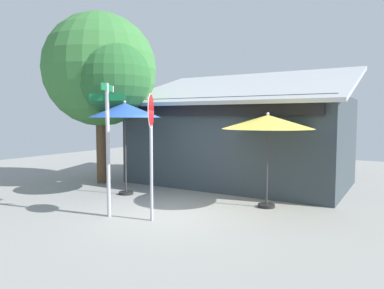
% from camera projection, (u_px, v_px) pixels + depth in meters
% --- Properties ---
extents(ground_plane, '(28.00, 28.00, 0.10)m').
position_uv_depth(ground_plane, '(168.00, 213.00, 8.88)').
color(ground_plane, gray).
extents(cafe_building, '(7.72, 4.76, 4.15)m').
position_uv_depth(cafe_building, '(239.00, 139.00, 12.67)').
color(cafe_building, '#333D42').
rests_on(cafe_building, ground).
extents(street_sign_post, '(0.77, 0.83, 3.14)m').
position_uv_depth(street_sign_post, '(108.00, 136.00, 8.27)').
color(street_sign_post, '#A8AAB2').
rests_on(street_sign_post, ground).
extents(stop_sign, '(0.38, 0.69, 2.89)m').
position_uv_depth(stop_sign, '(151.00, 132.00, 7.93)').
color(stop_sign, '#A8AAB2').
rests_on(stop_sign, ground).
extents(patio_umbrella_royal_blue_left, '(2.17, 2.17, 2.85)m').
position_uv_depth(patio_umbrella_royal_blue_left, '(125.00, 111.00, 10.63)').
color(patio_umbrella_royal_blue_left, black).
rests_on(patio_umbrella_royal_blue_left, ground).
extents(patio_umbrella_mustard_center, '(2.38, 2.38, 2.48)m').
position_uv_depth(patio_umbrella_mustard_center, '(268.00, 123.00, 9.10)').
color(patio_umbrella_mustard_center, black).
rests_on(patio_umbrella_mustard_center, ground).
extents(shade_tree, '(4.28, 3.95, 5.99)m').
position_uv_depth(shade_tree, '(103.00, 72.00, 12.30)').
color(shade_tree, brown).
rests_on(shade_tree, ground).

